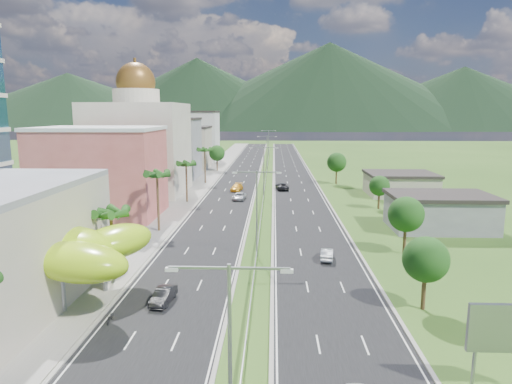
# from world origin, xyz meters

# --- Properties ---
(ground) EXTENTS (500.00, 500.00, 0.00)m
(ground) POSITION_xyz_m (0.00, 0.00, 0.00)
(ground) COLOR #2D5119
(ground) RESTS_ON ground
(road_left) EXTENTS (11.00, 260.00, 0.04)m
(road_left) POSITION_xyz_m (-7.50, 90.00, 0.02)
(road_left) COLOR black
(road_left) RESTS_ON ground
(road_right) EXTENTS (11.00, 260.00, 0.04)m
(road_right) POSITION_xyz_m (7.50, 90.00, 0.02)
(road_right) COLOR black
(road_right) RESTS_ON ground
(sidewalk_left) EXTENTS (7.00, 260.00, 0.12)m
(sidewalk_left) POSITION_xyz_m (-17.00, 90.00, 0.06)
(sidewalk_left) COLOR gray
(sidewalk_left) RESTS_ON ground
(median_guardrail) EXTENTS (0.10, 216.06, 0.76)m
(median_guardrail) POSITION_xyz_m (0.00, 71.99, 0.62)
(median_guardrail) COLOR gray
(median_guardrail) RESTS_ON ground
(streetlight_median_a) EXTENTS (6.04, 0.25, 11.00)m
(streetlight_median_a) POSITION_xyz_m (0.00, -25.00, 6.75)
(streetlight_median_a) COLOR gray
(streetlight_median_a) RESTS_ON ground
(streetlight_median_b) EXTENTS (6.04, 0.25, 11.00)m
(streetlight_median_b) POSITION_xyz_m (0.00, 10.00, 6.75)
(streetlight_median_b) COLOR gray
(streetlight_median_b) RESTS_ON ground
(streetlight_median_c) EXTENTS (6.04, 0.25, 11.00)m
(streetlight_median_c) POSITION_xyz_m (0.00, 50.00, 6.75)
(streetlight_median_c) COLOR gray
(streetlight_median_c) RESTS_ON ground
(streetlight_median_d) EXTENTS (6.04, 0.25, 11.00)m
(streetlight_median_d) POSITION_xyz_m (0.00, 95.00, 6.75)
(streetlight_median_d) COLOR gray
(streetlight_median_d) RESTS_ON ground
(streetlight_median_e) EXTENTS (6.04, 0.25, 11.00)m
(streetlight_median_e) POSITION_xyz_m (0.00, 140.00, 6.75)
(streetlight_median_e) COLOR gray
(streetlight_median_e) RESTS_ON ground
(lime_canopy) EXTENTS (18.00, 15.00, 7.40)m
(lime_canopy) POSITION_xyz_m (-20.00, -4.00, 4.99)
(lime_canopy) COLOR #A0D414
(lime_canopy) RESTS_ON ground
(pink_shophouse) EXTENTS (20.00, 15.00, 15.00)m
(pink_shophouse) POSITION_xyz_m (-28.00, 32.00, 7.50)
(pink_shophouse) COLOR #B7534B
(pink_shophouse) RESTS_ON ground
(domed_building) EXTENTS (20.00, 20.00, 28.70)m
(domed_building) POSITION_xyz_m (-28.00, 55.00, 11.35)
(domed_building) COLOR beige
(domed_building) RESTS_ON ground
(midrise_grey) EXTENTS (16.00, 15.00, 16.00)m
(midrise_grey) POSITION_xyz_m (-27.00, 80.00, 8.00)
(midrise_grey) COLOR gray
(midrise_grey) RESTS_ON ground
(midrise_beige) EXTENTS (16.00, 15.00, 13.00)m
(midrise_beige) POSITION_xyz_m (-27.00, 102.00, 6.50)
(midrise_beige) COLOR #ACA58D
(midrise_beige) RESTS_ON ground
(midrise_white) EXTENTS (16.00, 15.00, 18.00)m
(midrise_white) POSITION_xyz_m (-27.00, 125.00, 9.00)
(midrise_white) COLOR silver
(midrise_white) RESTS_ON ground
(billboard) EXTENTS (5.20, 0.35, 6.20)m
(billboard) POSITION_xyz_m (17.00, -18.00, 4.42)
(billboard) COLOR gray
(billboard) RESTS_ON ground
(shed_near) EXTENTS (15.00, 10.00, 5.00)m
(shed_near) POSITION_xyz_m (28.00, 25.00, 2.50)
(shed_near) COLOR gray
(shed_near) RESTS_ON ground
(shed_far) EXTENTS (14.00, 12.00, 4.40)m
(shed_far) POSITION_xyz_m (30.00, 55.00, 2.20)
(shed_far) COLOR #ACA58D
(shed_far) RESTS_ON ground
(palm_tree_b) EXTENTS (3.60, 3.60, 8.10)m
(palm_tree_b) POSITION_xyz_m (-15.50, 2.00, 7.06)
(palm_tree_b) COLOR #47301C
(palm_tree_b) RESTS_ON ground
(palm_tree_c) EXTENTS (3.60, 3.60, 9.60)m
(palm_tree_c) POSITION_xyz_m (-15.50, 22.00, 8.50)
(palm_tree_c) COLOR #47301C
(palm_tree_c) RESTS_ON ground
(palm_tree_d) EXTENTS (3.60, 3.60, 8.60)m
(palm_tree_d) POSITION_xyz_m (-15.50, 45.00, 7.54)
(palm_tree_d) COLOR #47301C
(palm_tree_d) RESTS_ON ground
(palm_tree_e) EXTENTS (3.60, 3.60, 9.40)m
(palm_tree_e) POSITION_xyz_m (-15.50, 70.00, 8.31)
(palm_tree_e) COLOR #47301C
(palm_tree_e) RESTS_ON ground
(leafy_tree_lfar) EXTENTS (4.90, 4.90, 8.05)m
(leafy_tree_lfar) POSITION_xyz_m (-15.50, 95.00, 5.58)
(leafy_tree_lfar) COLOR #47301C
(leafy_tree_lfar) RESTS_ON ground
(leafy_tree_ra) EXTENTS (4.20, 4.20, 6.90)m
(leafy_tree_ra) POSITION_xyz_m (16.00, -5.00, 4.78)
(leafy_tree_ra) COLOR #47301C
(leafy_tree_ra) RESTS_ON ground
(leafy_tree_rb) EXTENTS (4.55, 4.55, 7.47)m
(leafy_tree_rb) POSITION_xyz_m (19.00, 12.00, 5.18)
(leafy_tree_rb) COLOR #47301C
(leafy_tree_rb) RESTS_ON ground
(leafy_tree_rc) EXTENTS (3.85, 3.85, 6.33)m
(leafy_tree_rc) POSITION_xyz_m (22.00, 40.00, 4.37)
(leafy_tree_rc) COLOR #47301C
(leafy_tree_rc) RESTS_ON ground
(leafy_tree_rd) EXTENTS (4.90, 4.90, 8.05)m
(leafy_tree_rd) POSITION_xyz_m (18.00, 70.00, 5.58)
(leafy_tree_rd) COLOR #47301C
(leafy_tree_rd) RESTS_ON ground
(mountain_ridge) EXTENTS (860.00, 140.00, 90.00)m
(mountain_ridge) POSITION_xyz_m (60.00, 450.00, 0.00)
(mountain_ridge) COLOR black
(mountain_ridge) RESTS_ON ground
(car_dark_left) EXTENTS (1.96, 4.46, 1.43)m
(car_dark_left) POSITION_xyz_m (-8.40, -4.60, 0.75)
(car_dark_left) COLOR black
(car_dark_left) RESTS_ON road_left
(car_silver_mid_left) EXTENTS (2.89, 5.46, 1.46)m
(car_silver_mid_left) POSITION_xyz_m (-5.06, 47.90, 0.77)
(car_silver_mid_left) COLOR #B0B3B8
(car_silver_mid_left) RESTS_ON road_left
(car_yellow_far_left) EXTENTS (2.86, 5.66, 1.57)m
(car_yellow_far_left) POSITION_xyz_m (-6.46, 58.73, 0.83)
(car_yellow_far_left) COLOR orange
(car_yellow_far_left) RESTS_ON road_left
(car_silver_right) EXTENTS (2.05, 4.40, 1.40)m
(car_silver_right) POSITION_xyz_m (8.74, 9.12, 0.74)
(car_silver_right) COLOR #A5A8AD
(car_silver_right) RESTS_ON road_right
(car_dark_far_right) EXTENTS (3.39, 5.96, 1.57)m
(car_dark_far_right) POSITION_xyz_m (4.07, 60.71, 0.82)
(car_dark_far_right) COLOR black
(car_dark_far_right) RESTS_ON road_right
(motorcycle) EXTENTS (0.57, 1.73, 1.10)m
(motorcycle) POSITION_xyz_m (-12.03, -8.85, 0.59)
(motorcycle) COLOR black
(motorcycle) RESTS_ON road_left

